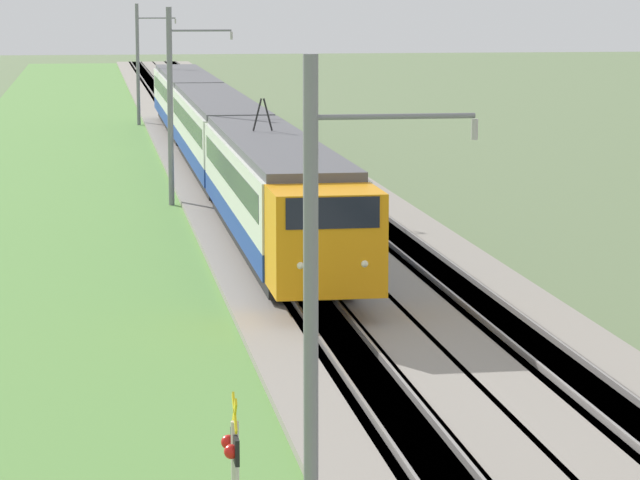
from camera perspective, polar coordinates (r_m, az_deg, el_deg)
ballast_main at (r=65.96m, az=-3.70°, el=2.16°), size 240.00×4.40×0.30m
ballast_adjacent at (r=66.46m, az=-0.04°, el=2.23°), size 240.00×4.40×0.30m
track_main at (r=65.96m, az=-3.70°, el=2.17°), size 240.00×1.57×0.45m
track_adjacent at (r=66.46m, az=-0.04°, el=2.24°), size 240.00×1.57×0.45m
grass_verge at (r=65.73m, az=-8.80°, el=1.97°), size 240.00×13.51×0.12m
passenger_train at (r=68.03m, az=-3.89°, el=4.16°), size 64.38×2.85×4.86m
crossing_signal_aux at (r=20.73m, az=-3.26°, el=-8.94°), size 0.70×0.23×2.91m
catenary_mast_near at (r=21.95m, az=-0.17°, el=-2.30°), size 0.22×2.56×7.39m
catenary_mast_mid at (r=58.95m, az=-5.60°, el=5.08°), size 0.22×2.56×7.77m
catenary_mast_far at (r=96.30m, az=-6.84°, el=6.62°), size 0.22×2.56×7.70m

